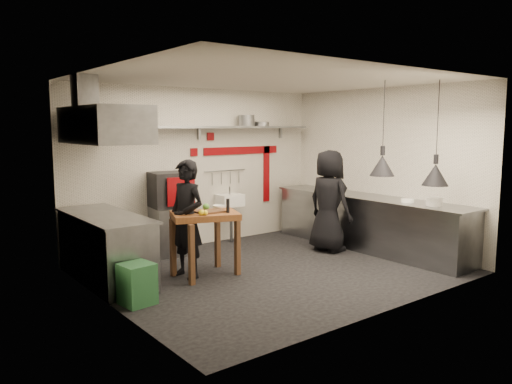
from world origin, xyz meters
TOP-DOWN VIEW (x-y plane):
  - floor at (0.00, 0.00)m, footprint 5.00×5.00m
  - ceiling at (0.00, 0.00)m, footprint 5.00×5.00m
  - wall_back at (0.00, 2.10)m, footprint 5.00×0.04m
  - wall_front at (0.00, -2.10)m, footprint 5.00×0.04m
  - wall_left at (-2.50, 0.00)m, footprint 0.04×4.20m
  - wall_right at (2.50, 0.00)m, footprint 0.04×4.20m
  - red_band_horiz at (0.95, 2.08)m, footprint 1.70×0.02m
  - red_band_vert at (1.55, 2.08)m, footprint 0.14×0.02m
  - red_tile_a at (0.25, 2.08)m, footprint 0.14×0.02m
  - red_tile_b at (-0.10, 2.08)m, footprint 0.14×0.02m
  - back_shelf at (0.00, 1.92)m, footprint 4.60×0.34m
  - shelf_bracket_left at (-1.90, 2.07)m, footprint 0.04×0.06m
  - shelf_bracket_mid at (0.00, 2.07)m, footprint 0.04×0.06m
  - shelf_bracket_right at (1.90, 2.07)m, footprint 0.04×0.06m
  - pan_far_left at (-1.35, 1.92)m, footprint 0.38×0.38m
  - pan_mid_left at (-1.15, 1.92)m, footprint 0.26×0.26m
  - stock_pot at (0.94, 1.92)m, footprint 0.31×0.31m
  - pan_right at (1.30, 1.92)m, footprint 0.31×0.31m
  - oven_stand at (-0.73, 1.76)m, footprint 0.72×0.67m
  - combi_oven at (-0.76, 1.81)m, footprint 0.65×0.62m
  - oven_door at (-0.70, 1.48)m, footprint 0.47×0.09m
  - oven_glass at (-0.76, 1.50)m, footprint 0.39×0.07m
  - hand_sink at (0.55, 1.92)m, footprint 0.46×0.34m
  - sink_tap at (0.55, 1.92)m, footprint 0.03×0.03m
  - sink_drain at (0.55, 1.88)m, footprint 0.06×0.06m
  - utensil_rail at (0.55, 2.06)m, footprint 0.90×0.02m
  - counter_right at (2.15, 0.00)m, footprint 0.70×3.80m
  - counter_right_top at (2.15, 0.00)m, footprint 0.76×3.90m
  - plate_stack at (2.12, -1.29)m, footprint 0.30×0.30m
  - small_bowl_right at (2.10, -0.83)m, footprint 0.23×0.23m
  - counter_left at (-2.15, 1.05)m, footprint 0.70×1.90m
  - counter_left_top at (-2.15, 1.05)m, footprint 0.76×2.00m
  - extractor_hood at (-2.10, 1.05)m, footprint 0.78×1.60m
  - hood_duct at (-2.35, 1.05)m, footprint 0.28×0.28m
  - green_bin at (-2.22, -0.10)m, footprint 0.41×0.41m
  - prep_table at (-0.94, 0.39)m, footprint 1.09×0.92m
  - cutting_board at (-0.88, 0.34)m, footprint 0.38×0.28m
  - pepper_mill at (-0.70, 0.17)m, footprint 0.05×0.05m
  - lemon_a at (-1.10, 0.22)m, footprint 0.08×0.08m
  - lemon_b at (-1.06, 0.18)m, footprint 0.08×0.08m
  - veg_ball at (-0.83, 0.54)m, footprint 0.13×0.13m
  - steel_tray at (-1.24, 0.49)m, footprint 0.21×0.15m
  - bowl at (-0.62, 0.51)m, footprint 0.22×0.22m
  - heat_lamp_near at (1.35, -0.89)m, footprint 0.41×0.41m
  - heat_lamp_far at (1.95, -1.40)m, footprint 0.44×0.44m
  - chef_left at (-1.18, 0.50)m, footprint 0.53×0.69m
  - chef_right at (1.50, 0.32)m, footprint 0.58×0.87m

SIDE VIEW (x-z plane):
  - floor at x=0.00m, z-range 0.00..0.00m
  - green_bin at x=-2.22m, z-range 0.00..0.50m
  - sink_drain at x=0.55m, z-range 0.01..0.67m
  - oven_stand at x=-0.73m, z-range 0.00..0.80m
  - counter_right at x=2.15m, z-range 0.00..0.90m
  - counter_left at x=-2.15m, z-range 0.00..0.90m
  - prep_table at x=-0.94m, z-range 0.00..0.92m
  - hand_sink at x=0.55m, z-range 0.67..0.89m
  - chef_left at x=-1.18m, z-range 0.00..1.67m
  - chef_right at x=1.50m, z-range 0.00..1.74m
  - counter_right_top at x=2.15m, z-range 0.90..0.93m
  - counter_left_top at x=-2.15m, z-range 0.90..0.93m
  - cutting_board at x=-0.88m, z-range 0.92..0.94m
  - steel_tray at x=-1.24m, z-range 0.92..0.95m
  - bowl at x=-0.62m, z-range 0.92..0.98m
  - small_bowl_right at x=2.10m, z-range 0.93..0.98m
  - lemon_b at x=-1.06m, z-range 0.92..0.99m
  - sink_tap at x=0.55m, z-range 0.89..1.03m
  - lemon_a at x=-1.10m, z-range 0.92..1.00m
  - veg_ball at x=-0.83m, z-range 0.92..1.02m
  - plate_stack at x=2.12m, z-range 0.93..1.06m
  - pepper_mill at x=-0.70m, z-range 0.92..1.12m
  - combi_oven at x=-0.76m, z-range 0.80..1.38m
  - oven_door at x=-0.70m, z-range 0.86..1.32m
  - oven_glass at x=-0.76m, z-range 0.92..1.26m
  - red_band_vert at x=1.55m, z-range 0.65..1.75m
  - utensil_rail at x=0.55m, z-range 1.31..1.33m
  - wall_back at x=0.00m, z-range 0.00..2.80m
  - wall_front at x=0.00m, z-range 0.00..2.80m
  - wall_left at x=-2.50m, z-range 0.00..2.80m
  - wall_right at x=2.50m, z-range 0.00..2.80m
  - red_band_horiz at x=0.95m, z-range 1.61..1.75m
  - red_tile_b at x=-0.10m, z-range 1.61..1.75m
  - red_tile_a at x=0.25m, z-range 1.88..2.02m
  - shelf_bracket_left at x=-1.90m, z-range 1.90..2.14m
  - shelf_bracket_mid at x=0.00m, z-range 1.90..2.14m
  - shelf_bracket_right at x=1.90m, z-range 1.90..2.14m
  - heat_lamp_far at x=1.95m, z-range 1.26..2.80m
  - heat_lamp_near at x=1.35m, z-range 1.40..2.80m
  - back_shelf at x=0.00m, z-range 2.10..2.14m
  - extractor_hood at x=-2.10m, z-range 1.90..2.40m
  - pan_mid_left at x=-1.15m, z-range 2.14..2.21m
  - pan_right at x=1.30m, z-range 2.14..2.22m
  - pan_far_left at x=-1.35m, z-range 2.14..2.23m
  - stock_pot at x=0.94m, z-range 2.14..2.34m
  - hood_duct at x=-2.35m, z-range 2.30..2.80m
  - ceiling at x=0.00m, z-range 2.80..2.80m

